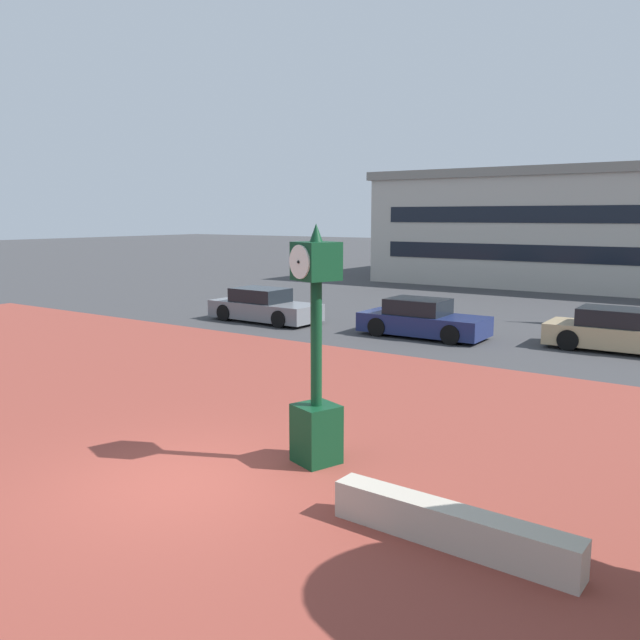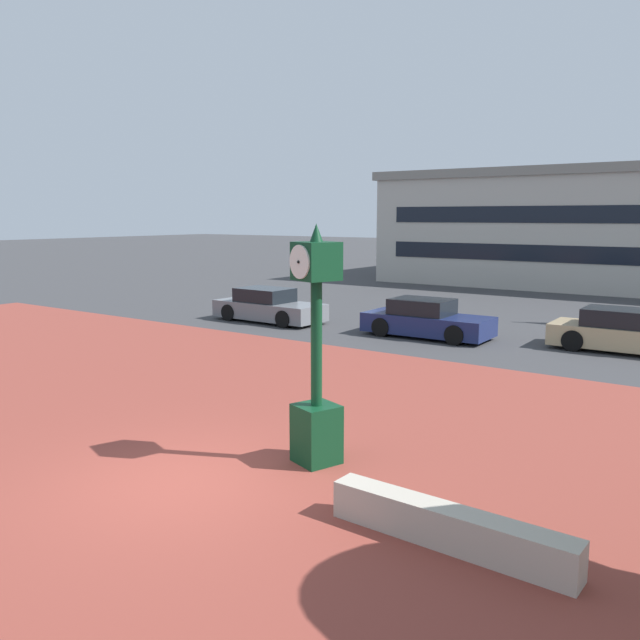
{
  "view_description": "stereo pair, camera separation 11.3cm",
  "coord_description": "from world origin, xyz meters",
  "px_view_note": "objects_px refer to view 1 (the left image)",
  "views": [
    {
      "loc": [
        7.14,
        -6.6,
        4.03
      ],
      "look_at": [
        1.42,
        1.71,
        2.42
      ],
      "focal_mm": 36.79,
      "sensor_mm": 36.0,
      "label": 1
    },
    {
      "loc": [
        7.23,
        -6.54,
        4.03
      ],
      "look_at": [
        1.42,
        1.71,
        2.42
      ],
      "focal_mm": 36.79,
      "sensor_mm": 36.0,
      "label": 2
    }
  ],
  "objects_px": {
    "car_street_near": "(264,307)",
    "car_street_far": "(422,320)",
    "street_clock": "(316,366)",
    "civic_building": "(638,228)",
    "car_street_distant": "(618,332)"
  },
  "relations": [
    {
      "from": "car_street_distant",
      "to": "civic_building",
      "type": "relative_size",
      "value": 0.15
    },
    {
      "from": "street_clock",
      "to": "car_street_near",
      "type": "distance_m",
      "value": 14.85
    },
    {
      "from": "car_street_near",
      "to": "car_street_far",
      "type": "bearing_deg",
      "value": 95.9
    },
    {
      "from": "car_street_near",
      "to": "car_street_far",
      "type": "distance_m",
      "value": 6.47
    },
    {
      "from": "street_clock",
      "to": "car_street_far",
      "type": "distance_m",
      "value": 12.0
    },
    {
      "from": "car_street_far",
      "to": "civic_building",
      "type": "distance_m",
      "value": 23.45
    },
    {
      "from": "car_street_distant",
      "to": "civic_building",
      "type": "xyz_separation_m",
      "value": [
        -3.08,
        21.88,
        2.77
      ]
    },
    {
      "from": "car_street_near",
      "to": "civic_building",
      "type": "xyz_separation_m",
      "value": [
        9.26,
        23.63,
        2.77
      ]
    },
    {
      "from": "car_street_distant",
      "to": "street_clock",
      "type": "bearing_deg",
      "value": -11.31
    },
    {
      "from": "street_clock",
      "to": "car_street_far",
      "type": "xyz_separation_m",
      "value": [
        -3.6,
        11.4,
        -1.05
      ]
    },
    {
      "from": "car_street_far",
      "to": "civic_building",
      "type": "height_order",
      "value": "civic_building"
    },
    {
      "from": "car_street_near",
      "to": "car_street_distant",
      "type": "height_order",
      "value": "same"
    },
    {
      "from": "street_clock",
      "to": "civic_building",
      "type": "bearing_deg",
      "value": 111.06
    },
    {
      "from": "street_clock",
      "to": "car_street_near",
      "type": "bearing_deg",
      "value": 152.46
    },
    {
      "from": "street_clock",
      "to": "car_street_far",
      "type": "relative_size",
      "value": 0.91
    }
  ]
}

